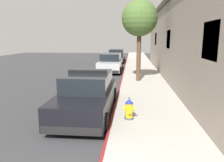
% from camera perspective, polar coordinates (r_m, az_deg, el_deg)
% --- Properties ---
extents(ground_plane, '(32.76, 60.00, 0.20)m').
position_cam_1_polar(ground_plane, '(13.87, -16.96, -1.70)').
color(ground_plane, '#353538').
extents(sidewalk_pavement, '(2.81, 60.00, 0.16)m').
position_cam_1_polar(sidewalk_pavement, '(12.84, 8.65, -1.52)').
color(sidewalk_pavement, '#ADA89E').
rests_on(sidewalk_pavement, ground).
extents(curb_painted_edge, '(0.08, 60.00, 0.16)m').
position_cam_1_polar(curb_painted_edge, '(12.83, 2.19, -1.41)').
color(curb_painted_edge, maroon).
rests_on(curb_painted_edge, ground).
extents(police_cruiser, '(1.94, 4.84, 1.68)m').
position_cam_1_polar(police_cruiser, '(8.45, -6.37, -3.53)').
color(police_cruiser, black).
rests_on(police_cruiser, ground).
extents(parked_car_silver_ahead, '(1.94, 4.84, 1.56)m').
position_cam_1_polar(parked_car_silver_ahead, '(19.07, -0.35, 4.77)').
color(parked_car_silver_ahead, '#B2B5BA').
rests_on(parked_car_silver_ahead, ground).
extents(parked_car_dark_far, '(1.94, 4.84, 1.56)m').
position_cam_1_polar(parked_car_dark_far, '(26.64, 1.20, 6.60)').
color(parked_car_dark_far, black).
rests_on(parked_car_dark_far, ground).
extents(fire_hydrant, '(0.44, 0.40, 0.76)m').
position_cam_1_polar(fire_hydrant, '(7.46, 4.53, -7.38)').
color(fire_hydrant, '#4C4C51').
rests_on(fire_hydrant, sidewalk_pavement).
extents(street_tree, '(2.23, 2.23, 5.05)m').
position_cam_1_polar(street_tree, '(14.04, 7.26, 15.87)').
color(street_tree, brown).
rests_on(street_tree, sidewalk_pavement).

